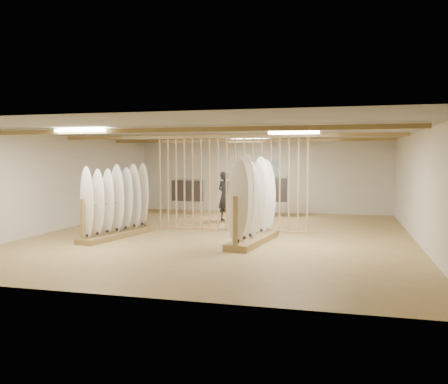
% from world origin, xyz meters
% --- Properties ---
extents(floor, '(12.00, 12.00, 0.00)m').
position_xyz_m(floor, '(0.00, 0.00, 0.00)').
color(floor, tan).
rests_on(floor, ground).
extents(ceiling, '(12.00, 12.00, 0.00)m').
position_xyz_m(ceiling, '(0.00, 0.00, 2.80)').
color(ceiling, '#9A9891').
rests_on(ceiling, ground).
extents(wall_back, '(12.00, 0.00, 12.00)m').
position_xyz_m(wall_back, '(0.00, 6.00, 1.40)').
color(wall_back, beige).
rests_on(wall_back, ground).
extents(wall_front, '(12.00, 0.00, 12.00)m').
position_xyz_m(wall_front, '(0.00, -6.00, 1.40)').
color(wall_front, beige).
rests_on(wall_front, ground).
extents(wall_left, '(0.00, 12.00, 12.00)m').
position_xyz_m(wall_left, '(-5.00, 0.00, 1.40)').
color(wall_left, beige).
rests_on(wall_left, ground).
extents(wall_right, '(0.00, 12.00, 12.00)m').
position_xyz_m(wall_right, '(5.00, 0.00, 1.40)').
color(wall_right, beige).
rests_on(wall_right, ground).
extents(ceiling_slats, '(9.50, 6.12, 0.10)m').
position_xyz_m(ceiling_slats, '(0.00, 0.00, 2.72)').
color(ceiling_slats, olive).
rests_on(ceiling_slats, ground).
extents(light_panels, '(1.20, 0.35, 0.06)m').
position_xyz_m(light_panels, '(0.00, 0.00, 2.74)').
color(light_panels, white).
rests_on(light_panels, ground).
extents(bamboo_partition, '(4.45, 0.05, 2.78)m').
position_xyz_m(bamboo_partition, '(0.00, 0.80, 1.40)').
color(bamboo_partition, tan).
rests_on(bamboo_partition, ground).
extents(poster, '(1.40, 0.03, 0.90)m').
position_xyz_m(poster, '(0.00, 5.98, 1.60)').
color(poster, teal).
rests_on(poster, ground).
extents(rack_left, '(1.05, 2.75, 1.89)m').
position_xyz_m(rack_left, '(-2.69, -1.04, 0.65)').
color(rack_left, olive).
rests_on(rack_left, floor).
extents(rack_right, '(0.93, 2.68, 2.12)m').
position_xyz_m(rack_right, '(1.01, -0.99, 0.73)').
color(rack_right, olive).
rests_on(rack_right, floor).
extents(clothing_rack_a, '(1.28, 0.48, 1.38)m').
position_xyz_m(clothing_rack_a, '(-2.61, 4.55, 0.90)').
color(clothing_rack_a, silver).
rests_on(clothing_rack_a, floor).
extents(clothing_rack_b, '(1.38, 0.65, 1.51)m').
position_xyz_m(clothing_rack_b, '(0.51, 4.50, 0.98)').
color(clothing_rack_b, silver).
rests_on(clothing_rack_b, floor).
extents(shopper_a, '(0.85, 0.77, 1.93)m').
position_xyz_m(shopper_a, '(-0.71, 2.93, 0.97)').
color(shopper_a, '#25262C').
rests_on(shopper_a, floor).
extents(shopper_b, '(1.21, 1.06, 2.13)m').
position_xyz_m(shopper_b, '(0.08, 3.60, 1.06)').
color(shopper_b, '#382F2B').
rests_on(shopper_b, floor).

